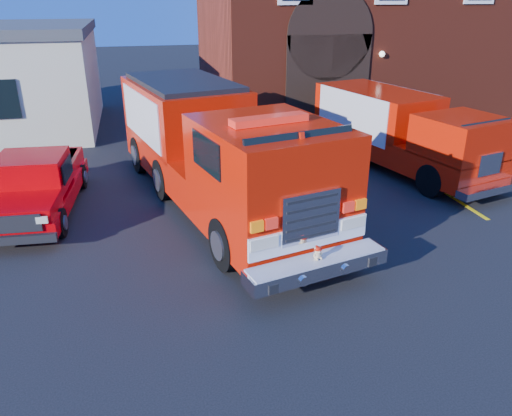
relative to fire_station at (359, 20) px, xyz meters
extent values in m
plane|color=black|center=(-8.99, -13.98, -4.25)|extent=(100.00, 100.00, 0.00)
cube|color=yellow|center=(-2.49, -12.98, -4.25)|extent=(0.12, 3.00, 0.01)
cube|color=yellow|center=(-2.49, -9.98, -4.25)|extent=(0.12, 3.00, 0.01)
cube|color=yellow|center=(-2.49, -6.98, -4.25)|extent=(0.12, 3.00, 0.01)
cube|color=maroon|center=(0.01, 0.02, -0.25)|extent=(15.00, 10.00, 8.00)
cube|color=black|center=(-3.49, -5.00, -2.25)|extent=(3.60, 0.12, 4.00)
cylinder|color=black|center=(-3.49, -5.00, -0.25)|extent=(3.60, 0.12, 3.60)
cube|color=black|center=(-15.99, -5.01, -2.25)|extent=(1.20, 0.10, 1.40)
cylinder|color=black|center=(-9.68, -15.32, -3.66)|extent=(0.63, 1.23, 1.18)
cylinder|color=black|center=(-7.38, -14.79, -3.66)|extent=(0.63, 1.23, 1.18)
cube|color=red|center=(-9.30, -11.71, -3.34)|extent=(4.78, 10.01, 0.97)
cube|color=red|center=(-9.85, -9.31, -2.11)|extent=(3.67, 5.20, 1.72)
cube|color=red|center=(-8.60, -14.74, -2.05)|extent=(3.38, 3.95, 1.61)
cube|color=black|center=(-8.30, -16.05, -1.62)|extent=(2.32, 0.61, 1.01)
cube|color=red|center=(-8.60, -14.74, -1.16)|extent=(1.75, 0.74, 0.15)
cube|color=white|center=(-8.21, -16.44, -3.13)|extent=(2.63, 0.67, 0.47)
cube|color=silver|center=(-8.21, -16.45, -2.70)|extent=(1.27, 0.35, 1.01)
cube|color=silver|center=(-8.14, -16.73, -3.63)|extent=(3.06, 1.25, 0.30)
cube|color=#B7B7BF|center=(-11.17, -9.61, -2.11)|extent=(0.91, 3.77, 1.39)
cube|color=#B7B7BF|center=(-8.54, -9.00, -2.11)|extent=(0.91, 3.77, 1.39)
sphere|color=tan|center=(-8.14, -16.73, -3.39)|extent=(0.19, 0.19, 0.16)
sphere|color=tan|center=(-8.14, -16.73, -3.27)|extent=(0.16, 0.16, 0.13)
sphere|color=tan|center=(-8.19, -16.73, -3.23)|extent=(0.06, 0.06, 0.05)
sphere|color=tan|center=(-8.10, -16.71, -3.23)|extent=(0.06, 0.06, 0.05)
ellipsoid|color=red|center=(-8.14, -16.73, -3.23)|extent=(0.16, 0.16, 0.08)
cylinder|color=red|center=(-8.14, -16.74, -3.25)|extent=(0.18, 0.18, 0.01)
cylinder|color=black|center=(-13.37, -12.84, -3.89)|extent=(0.31, 0.74, 0.73)
cube|color=#BA0005|center=(-14.05, -11.11, -3.75)|extent=(2.18, 5.12, 0.41)
cube|color=#BA0005|center=(-14.18, -12.87, -3.39)|extent=(1.77, 1.48, 0.32)
cube|color=#BA0005|center=(-14.07, -11.38, -3.02)|extent=(1.79, 1.76, 0.91)
cube|color=#BA0005|center=(-13.94, -9.65, -3.39)|extent=(1.81, 2.03, 0.50)
cube|color=black|center=(-14.24, -13.67, -3.84)|extent=(1.86, 0.26, 0.20)
cylinder|color=black|center=(-3.08, -12.59, -3.77)|extent=(0.53, 1.02, 0.97)
cylinder|color=black|center=(-1.19, -12.12, -3.77)|extent=(0.53, 1.02, 0.97)
cube|color=red|center=(-2.73, -9.95, -3.50)|extent=(3.84, 7.40, 0.80)
cube|color=red|center=(-3.05, -8.66, -2.48)|extent=(3.21, 4.82, 1.33)
cube|color=red|center=(-2.14, -12.35, -2.57)|extent=(2.65, 2.59, 1.15)
cube|color=#B7B7BF|center=(-4.13, -8.93, -2.57)|extent=(0.92, 3.61, 1.50)
cube|color=#B7B7BF|center=(-1.96, -8.39, -2.57)|extent=(0.92, 3.61, 1.50)
cube|color=silver|center=(-1.83, -13.60, -3.77)|extent=(2.41, 0.96, 0.22)
camera|label=1|loc=(-11.28, -24.68, 1.27)|focal=35.00mm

